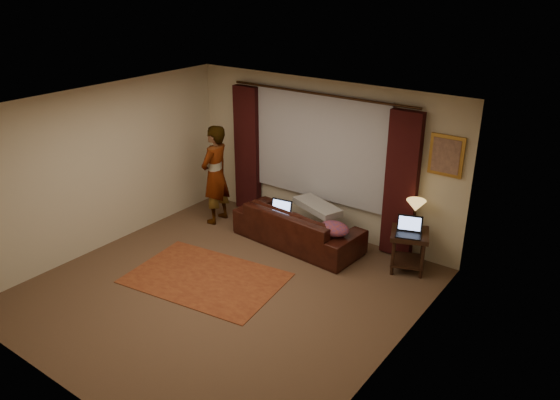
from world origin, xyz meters
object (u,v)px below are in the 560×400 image
at_px(sofa, 298,219).
at_px(tiffany_lamp, 415,215).
at_px(end_table, 408,251).
at_px(person, 215,175).
at_px(laptop_sofa, 278,210).
at_px(laptop_table, 409,228).

relative_size(sofa, tiffany_lamp, 4.74).
relative_size(end_table, person, 0.36).
relative_size(end_table, tiffany_lamp, 1.37).
distance_m(sofa, laptop_sofa, 0.36).
height_order(tiffany_lamp, person, person).
relative_size(laptop_table, person, 0.22).
xyz_separation_m(laptop_sofa, end_table, (2.11, 0.42, -0.26)).
distance_m(sofa, person, 1.74).
xyz_separation_m(laptop_sofa, laptop_table, (2.14, 0.29, 0.19)).
relative_size(laptop_sofa, end_table, 0.64).
relative_size(sofa, laptop_sofa, 5.44).
height_order(tiffany_lamp, laptop_table, tiffany_lamp).
relative_size(laptop_sofa, laptop_table, 1.02).
bearing_deg(end_table, laptop_table, -77.23).
xyz_separation_m(end_table, laptop_table, (0.03, -0.13, 0.44)).
relative_size(tiffany_lamp, person, 0.26).
distance_m(sofa, end_table, 1.83).
height_order(laptop_sofa, end_table, laptop_sofa).
height_order(laptop_sofa, person, person).
xyz_separation_m(tiffany_lamp, person, (-3.48, -0.53, 0.03)).
height_order(laptop_sofa, laptop_table, laptop_table).
relative_size(sofa, person, 1.23).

